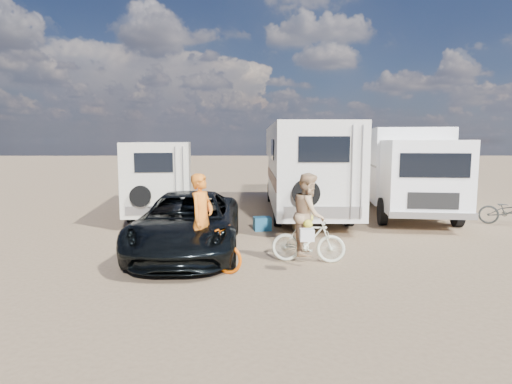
{
  "coord_description": "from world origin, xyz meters",
  "views": [
    {
      "loc": [
        -1.75,
        -8.51,
        2.66
      ],
      "look_at": [
        -1.66,
        2.89,
        1.3
      ],
      "focal_mm": 29.98,
      "sensor_mm": 36.0,
      "label": 1
    }
  ],
  "objects_px": {
    "cooler": "(262,224)",
    "bike_man": "(202,248)",
    "rv_left": "(163,177)",
    "rider_man": "(202,227)",
    "bike_woman": "(308,241)",
    "box_truck": "(406,172)",
    "dark_suv": "(188,223)",
    "rider_woman": "(309,222)",
    "bike_parked": "(510,211)",
    "crate": "(302,224)",
    "rv_main": "(304,169)"
  },
  "relations": [
    {
      "from": "rv_main",
      "to": "bike_man",
      "type": "distance_m",
      "value": 8.01
    },
    {
      "from": "bike_woman",
      "to": "bike_parked",
      "type": "relative_size",
      "value": 0.91
    },
    {
      "from": "bike_man",
      "to": "cooler",
      "type": "height_order",
      "value": "bike_man"
    },
    {
      "from": "dark_suv",
      "to": "crate",
      "type": "xyz_separation_m",
      "value": [
        3.02,
        2.42,
        -0.51
      ]
    },
    {
      "from": "rv_left",
      "to": "bike_man",
      "type": "height_order",
      "value": "rv_left"
    },
    {
      "from": "rv_left",
      "to": "rider_man",
      "type": "distance_m",
      "value": 7.82
    },
    {
      "from": "rider_man",
      "to": "rider_woman",
      "type": "height_order",
      "value": "rider_man"
    },
    {
      "from": "box_truck",
      "to": "bike_man",
      "type": "xyz_separation_m",
      "value": [
        -6.58,
        -6.7,
        -1.08
      ]
    },
    {
      "from": "rider_woman",
      "to": "cooler",
      "type": "height_order",
      "value": "rider_woman"
    },
    {
      "from": "box_truck",
      "to": "rider_woman",
      "type": "xyz_separation_m",
      "value": [
        -4.32,
        -6.12,
        -0.66
      ]
    },
    {
      "from": "dark_suv",
      "to": "bike_man",
      "type": "bearing_deg",
      "value": -72.34
    },
    {
      "from": "rv_left",
      "to": "dark_suv",
      "type": "bearing_deg",
      "value": -80.66
    },
    {
      "from": "rv_left",
      "to": "cooler",
      "type": "height_order",
      "value": "rv_left"
    },
    {
      "from": "rider_woman",
      "to": "crate",
      "type": "bearing_deg",
      "value": 5.3
    },
    {
      "from": "rv_main",
      "to": "bike_woman",
      "type": "distance_m",
      "value": 6.91
    },
    {
      "from": "box_truck",
      "to": "bike_man",
      "type": "relative_size",
      "value": 3.87
    },
    {
      "from": "dark_suv",
      "to": "bike_man",
      "type": "distance_m",
      "value": 1.6
    },
    {
      "from": "box_truck",
      "to": "bike_woman",
      "type": "bearing_deg",
      "value": -117.51
    },
    {
      "from": "bike_woman",
      "to": "box_truck",
      "type": "bearing_deg",
      "value": -25.74
    },
    {
      "from": "rv_main",
      "to": "bike_man",
      "type": "relative_size",
      "value": 5.02
    },
    {
      "from": "bike_woman",
      "to": "cooler",
      "type": "relative_size",
      "value": 3.21
    },
    {
      "from": "dark_suv",
      "to": "bike_woman",
      "type": "relative_size",
      "value": 3.17
    },
    {
      "from": "rider_woman",
      "to": "cooler",
      "type": "xyz_separation_m",
      "value": [
        -0.94,
        3.39,
        -0.7
      ]
    },
    {
      "from": "rider_man",
      "to": "bike_parked",
      "type": "bearing_deg",
      "value": -39.44
    },
    {
      "from": "rv_left",
      "to": "bike_man",
      "type": "bearing_deg",
      "value": -80.3
    },
    {
      "from": "bike_parked",
      "to": "crate",
      "type": "height_order",
      "value": "bike_parked"
    },
    {
      "from": "cooler",
      "to": "rv_left",
      "type": "bearing_deg",
      "value": 125.58
    },
    {
      "from": "rv_main",
      "to": "crate",
      "type": "distance_m",
      "value": 3.74
    },
    {
      "from": "bike_woman",
      "to": "cooler",
      "type": "xyz_separation_m",
      "value": [
        -0.94,
        3.39,
        -0.28
      ]
    },
    {
      "from": "rv_main",
      "to": "rider_man",
      "type": "relative_size",
      "value": 4.97
    },
    {
      "from": "rv_main",
      "to": "bike_woman",
      "type": "xyz_separation_m",
      "value": [
        -0.69,
        -6.78,
        -1.13
      ]
    },
    {
      "from": "dark_suv",
      "to": "crate",
      "type": "height_order",
      "value": "dark_suv"
    },
    {
      "from": "box_truck",
      "to": "bike_parked",
      "type": "distance_m",
      "value": 3.49
    },
    {
      "from": "bike_man",
      "to": "rider_man",
      "type": "relative_size",
      "value": 0.99
    },
    {
      "from": "dark_suv",
      "to": "rider_woman",
      "type": "distance_m",
      "value": 2.93
    },
    {
      "from": "rv_main",
      "to": "bike_parked",
      "type": "bearing_deg",
      "value": -23.52
    },
    {
      "from": "dark_suv",
      "to": "cooler",
      "type": "distance_m",
      "value": 3.12
    },
    {
      "from": "box_truck",
      "to": "bike_man",
      "type": "bearing_deg",
      "value": -126.81
    },
    {
      "from": "cooler",
      "to": "bike_man",
      "type": "bearing_deg",
      "value": -119.41
    },
    {
      "from": "bike_parked",
      "to": "rv_main",
      "type": "bearing_deg",
      "value": 96.4
    },
    {
      "from": "rv_left",
      "to": "dark_suv",
      "type": "xyz_separation_m",
      "value": [
        1.83,
        -5.96,
        -0.6
      ]
    },
    {
      "from": "rider_man",
      "to": "crate",
      "type": "relative_size",
      "value": 3.65
    },
    {
      "from": "bike_man",
      "to": "rider_woman",
      "type": "xyz_separation_m",
      "value": [
        2.27,
        0.58,
        0.42
      ]
    },
    {
      "from": "rv_main",
      "to": "box_truck",
      "type": "height_order",
      "value": "rv_main"
    },
    {
      "from": "rider_man",
      "to": "crate",
      "type": "bearing_deg",
      "value": -8.89
    },
    {
      "from": "rv_main",
      "to": "bike_parked",
      "type": "xyz_separation_m",
      "value": [
        6.22,
        -2.72,
        -1.15
      ]
    },
    {
      "from": "bike_woman",
      "to": "crate",
      "type": "xyz_separation_m",
      "value": [
        0.24,
        3.34,
        -0.28
      ]
    },
    {
      "from": "rider_woman",
      "to": "bike_parked",
      "type": "distance_m",
      "value": 8.03
    },
    {
      "from": "rv_left",
      "to": "bike_man",
      "type": "xyz_separation_m",
      "value": [
        2.34,
        -7.45,
        -0.83
      ]
    },
    {
      "from": "rider_man",
      "to": "bike_man",
      "type": "bearing_deg",
      "value": 0.0
    }
  ]
}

